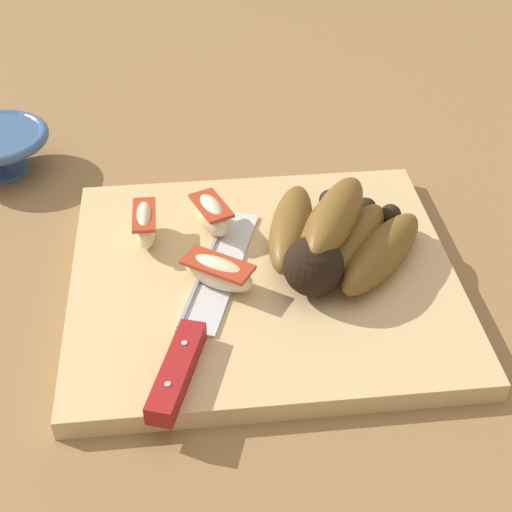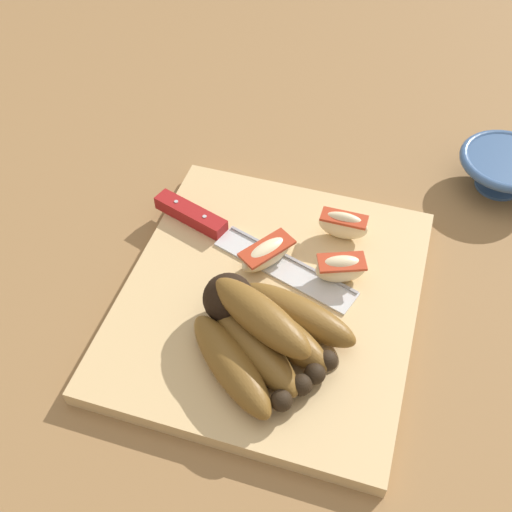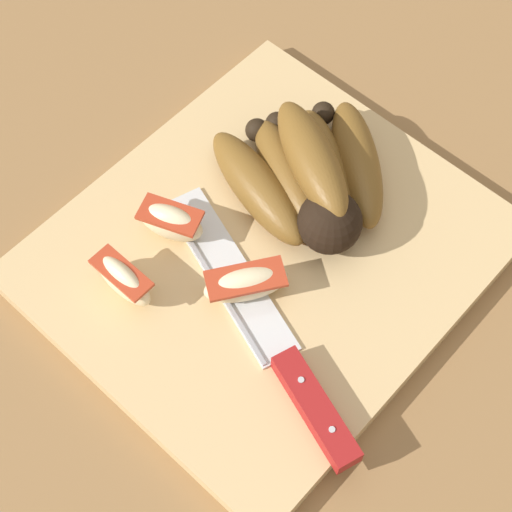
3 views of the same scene
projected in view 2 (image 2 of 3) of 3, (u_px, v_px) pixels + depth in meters
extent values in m
plane|color=olive|center=(261.00, 289.00, 0.74)|extent=(6.00, 6.00, 0.00)
cube|color=tan|center=(270.00, 299.00, 0.71)|extent=(0.36, 0.33, 0.02)
sphere|color=black|center=(229.00, 299.00, 0.66)|extent=(0.06, 0.06, 0.06)
ellipsoid|color=brown|center=(231.00, 365.00, 0.62)|extent=(0.12, 0.13, 0.04)
sphere|color=black|center=(281.00, 401.00, 0.60)|extent=(0.02, 0.02, 0.02)
ellipsoid|color=brown|center=(254.00, 347.00, 0.64)|extent=(0.11, 0.13, 0.04)
sphere|color=black|center=(301.00, 385.00, 0.61)|extent=(0.02, 0.02, 0.02)
ellipsoid|color=brown|center=(276.00, 331.00, 0.65)|extent=(0.09, 0.14, 0.04)
sphere|color=black|center=(315.00, 374.00, 0.62)|extent=(0.02, 0.02, 0.02)
ellipsoid|color=brown|center=(298.00, 314.00, 0.66)|extent=(0.07, 0.14, 0.04)
sphere|color=black|center=(327.00, 361.00, 0.63)|extent=(0.02, 0.02, 0.02)
ellipsoid|color=brown|center=(261.00, 317.00, 0.62)|extent=(0.10, 0.13, 0.04)
cube|color=silver|center=(285.00, 268.00, 0.73)|extent=(0.09, 0.18, 0.00)
cube|color=#99999E|center=(292.00, 259.00, 0.74)|extent=(0.06, 0.17, 0.00)
cube|color=maroon|center=(191.00, 214.00, 0.78)|extent=(0.05, 0.10, 0.02)
cylinder|color=#B2B2B7|center=(176.00, 202.00, 0.78)|extent=(0.01, 0.01, 0.00)
cylinder|color=#B2B2B7|center=(205.00, 216.00, 0.76)|extent=(0.01, 0.01, 0.00)
ellipsoid|color=beige|center=(343.00, 226.00, 0.75)|extent=(0.02, 0.06, 0.04)
cube|color=#B2381E|center=(344.00, 218.00, 0.74)|extent=(0.02, 0.06, 0.00)
ellipsoid|color=beige|center=(266.00, 254.00, 0.73)|extent=(0.07, 0.06, 0.03)
cube|color=#B2381E|center=(266.00, 248.00, 0.72)|extent=(0.07, 0.06, 0.00)
ellipsoid|color=beige|center=(341.00, 269.00, 0.71)|extent=(0.04, 0.06, 0.04)
cube|color=#B2381E|center=(342.00, 262.00, 0.70)|extent=(0.04, 0.06, 0.00)
cylinder|color=#385684|center=(498.00, 184.00, 0.85)|extent=(0.06, 0.06, 0.01)
torus|color=#385684|center=(507.00, 160.00, 0.82)|extent=(0.12, 0.12, 0.01)
cone|color=#385684|center=(503.00, 171.00, 0.83)|extent=(0.10, 0.10, 0.05)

